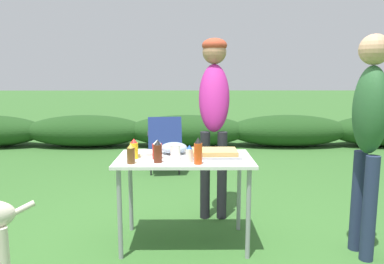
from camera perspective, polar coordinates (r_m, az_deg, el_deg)
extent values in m
plane|color=#336028|center=(3.31, -1.12, -16.51)|extent=(60.00, 60.00, 0.00)
ellipsoid|color=#1E4219|center=(7.65, -15.90, 0.17)|extent=(2.40, 0.90, 0.62)
ellipsoid|color=#1E4219|center=(7.38, -0.75, 0.20)|extent=(2.40, 0.90, 0.62)
ellipsoid|color=#1E4219|center=(7.63, 14.44, 0.21)|extent=(2.40, 0.90, 0.62)
cube|color=silver|center=(3.07, -1.16, -4.12)|extent=(1.10, 0.64, 0.02)
cylinder|color=gray|center=(2.96, -10.95, -12.23)|extent=(0.04, 0.04, 0.71)
cylinder|color=gray|center=(2.95, 8.58, -12.26)|extent=(0.04, 0.04, 0.71)
cylinder|color=gray|center=(3.46, -9.32, -9.05)|extent=(0.04, 0.04, 0.71)
cylinder|color=gray|center=(3.45, 7.17, -9.06)|extent=(0.04, 0.04, 0.71)
cube|color=#9E9EA3|center=(3.11, 3.39, -3.53)|extent=(0.42, 0.29, 0.02)
cube|color=tan|center=(3.10, 3.39, -3.02)|extent=(0.37, 0.25, 0.04)
cylinder|color=white|center=(3.19, -7.64, -3.19)|extent=(0.22, 0.22, 0.03)
ellipsoid|color=#99B2CC|center=(3.21, -2.77, -2.44)|extent=(0.23, 0.23, 0.09)
cylinder|color=white|center=(2.96, -2.56, -3.11)|extent=(0.08, 0.08, 0.12)
cylinder|color=silver|center=(2.89, -0.40, -3.59)|extent=(0.06, 0.06, 0.10)
cone|color=#194793|center=(2.88, -0.40, -2.30)|extent=(0.05, 0.05, 0.03)
cylinder|color=brown|center=(2.88, -9.29, -3.58)|extent=(0.06, 0.06, 0.12)
cone|color=gold|center=(2.86, -9.33, -2.06)|extent=(0.05, 0.05, 0.03)
cylinder|color=#CC4214|center=(2.82, 0.94, -3.31)|extent=(0.06, 0.06, 0.16)
cone|color=black|center=(2.80, 0.94, -1.26)|extent=(0.05, 0.05, 0.05)
cylinder|color=#562314|center=(2.89, -5.24, -3.30)|extent=(0.06, 0.06, 0.14)
cone|color=black|center=(2.87, -5.26, -1.57)|extent=(0.05, 0.05, 0.04)
cylinder|color=yellow|center=(3.05, -8.82, -2.84)|extent=(0.07, 0.07, 0.13)
cone|color=red|center=(3.03, -8.86, -1.32)|extent=(0.06, 0.06, 0.04)
cylinder|color=red|center=(3.02, -5.32, -2.95)|extent=(0.08, 0.08, 0.12)
cone|color=white|center=(3.00, -5.34, -1.51)|extent=(0.07, 0.07, 0.03)
cylinder|color=black|center=(3.69, 2.00, -6.62)|extent=(0.10, 0.10, 0.86)
cylinder|color=black|center=(3.69, 4.59, -6.64)|extent=(0.10, 0.10, 0.86)
ellipsoid|color=#931E70|center=(3.69, 3.39, 5.30)|extent=(0.33, 0.48, 0.73)
sphere|color=#936B4C|center=(3.82, 3.44, 12.07)|extent=(0.24, 0.24, 0.24)
ellipsoid|color=#993823|center=(3.83, 3.45, 13.05)|extent=(0.25, 0.25, 0.14)
cylinder|color=#232D4C|center=(3.32, 23.93, -9.58)|extent=(0.10, 0.10, 0.82)
cylinder|color=#232D4C|center=(3.17, 25.43, -10.53)|extent=(0.10, 0.10, 0.82)
ellipsoid|color=#28562D|center=(3.10, 25.54, 3.04)|extent=(0.25, 0.34, 0.66)
sphere|color=tan|center=(3.09, 26.09, 11.24)|extent=(0.23, 0.23, 0.23)
cylinder|color=beige|center=(2.81, -26.92, -16.60)|extent=(0.06, 0.06, 0.50)
cylinder|color=beige|center=(2.63, -24.49, -10.64)|extent=(0.16, 0.12, 0.09)
cube|color=navy|center=(5.46, -4.24, -2.07)|extent=(0.51, 0.51, 0.03)
cube|color=navy|center=(5.15, -4.14, -0.15)|extent=(0.47, 0.21, 0.44)
cylinder|color=black|center=(5.30, -6.29, -4.59)|extent=(0.02, 0.02, 0.38)
cylinder|color=black|center=(5.32, -1.97, -4.50)|extent=(0.02, 0.02, 0.38)
cylinder|color=black|center=(5.69, -6.32, -3.66)|extent=(0.02, 0.02, 0.38)
cylinder|color=black|center=(5.71, -2.29, -3.58)|extent=(0.02, 0.02, 0.38)
cylinder|color=black|center=(5.43, -6.69, -0.30)|extent=(0.07, 0.41, 0.02)
cylinder|color=black|center=(5.44, -1.84, -0.22)|extent=(0.07, 0.41, 0.02)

